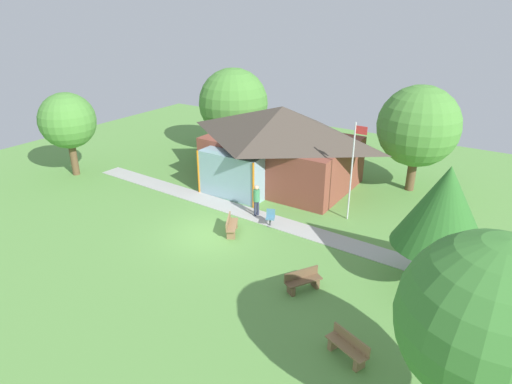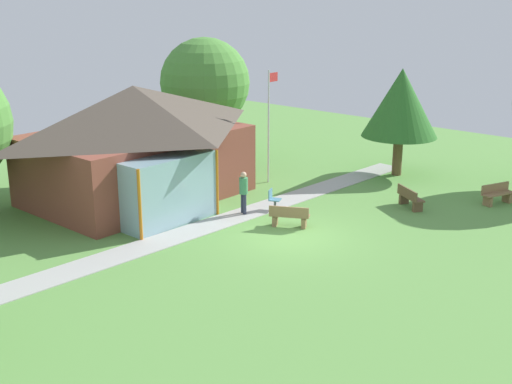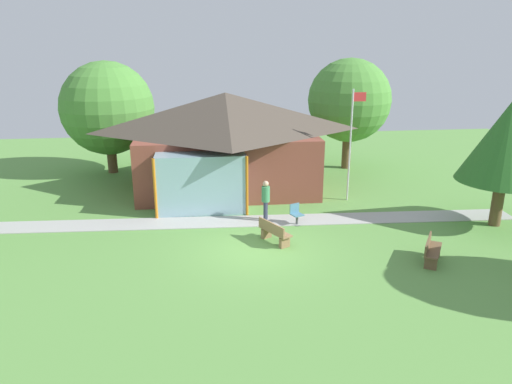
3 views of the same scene
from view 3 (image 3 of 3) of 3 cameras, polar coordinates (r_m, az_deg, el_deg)
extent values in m
plane|color=#609947|center=(17.74, -0.06, -6.85)|extent=(44.00, 44.00, 0.00)
cube|color=brown|center=(24.63, -3.47, 3.77)|extent=(8.54, 5.88, 2.90)
pyramid|color=#4C4238|center=(24.17, -3.58, 9.29)|extent=(9.54, 6.88, 1.89)
cube|color=#8CB2BF|center=(21.22, -6.39, 0.99)|extent=(3.84, 1.20, 2.61)
cylinder|color=orange|center=(20.74, -11.69, 0.33)|extent=(0.12, 0.12, 2.61)
cylinder|color=orange|center=(20.73, -1.06, 0.69)|extent=(0.12, 0.12, 2.61)
cube|color=#ADADA8|center=(20.41, -0.98, -3.42)|extent=(22.66, 2.17, 0.03)
cylinder|color=silver|center=(22.81, 10.91, 5.26)|extent=(0.08, 0.08, 5.16)
cube|color=red|center=(22.54, 11.99, 10.81)|extent=(0.60, 0.02, 0.40)
cube|color=brown|center=(17.75, 19.97, -6.39)|extent=(1.16, 1.51, 0.06)
cube|color=brown|center=(18.36, 20.06, -6.46)|extent=(0.42, 0.34, 0.39)
cube|color=brown|center=(17.35, 19.70, -7.85)|extent=(0.42, 0.34, 0.39)
cube|color=brown|center=(17.68, 19.43, -5.68)|extent=(0.83, 1.31, 0.36)
cube|color=olive|center=(18.26, 2.27, -4.59)|extent=(1.12, 1.52, 0.06)
cube|color=olive|center=(18.76, 1.22, -4.79)|extent=(0.43, 0.34, 0.39)
cube|color=olive|center=(17.96, 3.34, -5.88)|extent=(0.43, 0.34, 0.39)
cube|color=olive|center=(18.07, 1.80, -4.11)|extent=(0.79, 1.34, 0.36)
cube|color=teal|center=(19.99, 4.82, -2.65)|extent=(0.58, 0.58, 0.04)
cube|color=teal|center=(20.07, 4.51, -1.89)|extent=(0.42, 0.21, 0.40)
cylinder|color=#4C4C51|center=(20.07, 4.80, -3.27)|extent=(0.10, 0.10, 0.42)
cylinder|color=#4C4C51|center=(20.14, 4.79, -3.80)|extent=(0.36, 0.36, 0.02)
cylinder|color=#2D3347|center=(20.28, 1.07, -2.33)|extent=(0.14, 0.14, 0.85)
cylinder|color=#2D3347|center=(20.45, 1.18, -2.16)|extent=(0.14, 0.14, 0.85)
cylinder|color=#3F8C59|center=(20.12, 1.14, -0.24)|extent=(0.34, 0.34, 0.65)
sphere|color=#D8AD8C|center=(19.99, 1.15, 0.98)|extent=(0.24, 0.24, 0.24)
cylinder|color=brown|center=(22.03, 26.32, -1.16)|extent=(0.46, 0.46, 1.88)
cone|color=#2D6B28|center=(21.43, 27.24, 5.30)|extent=(3.56, 3.56, 3.21)
cylinder|color=brown|center=(28.76, -16.44, 3.89)|extent=(0.53, 0.53, 1.72)
sphere|color=#4C8C38|center=(28.26, -16.93, 9.34)|extent=(5.07, 5.07, 5.07)
cylinder|color=brown|center=(28.96, 10.51, 4.88)|extent=(0.51, 0.51, 2.18)
sphere|color=#4C8C38|center=(28.48, 10.84, 10.46)|extent=(4.67, 4.67, 4.67)
camera|label=1|loc=(14.41, 82.59, 15.17)|focal=31.02mm
camera|label=2|loc=(16.06, -90.65, 4.05)|focal=46.73mm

